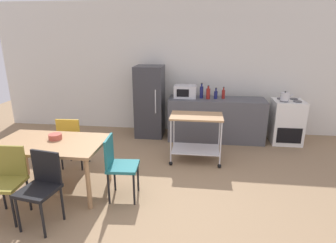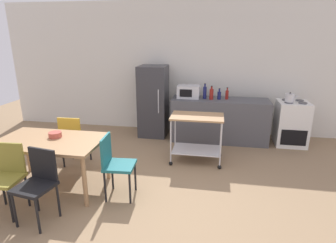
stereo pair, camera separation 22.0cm
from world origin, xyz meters
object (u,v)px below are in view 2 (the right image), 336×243
at_px(dining_table, 50,145).
at_px(bottle_olive_oil, 219,95).
at_px(bottle_sesame_oil, 211,94).
at_px(chair_mustard, 74,137).
at_px(bottle_sparkling_water, 227,94).
at_px(chair_black, 38,181).
at_px(chair_teal, 115,162).
at_px(microwave, 189,92).
at_px(bottle_wine, 205,92).
at_px(fruit_bowl, 55,135).
at_px(kitchen_cart, 197,131).
at_px(chair_olive, 6,174).
at_px(stove_oven, 291,123).
at_px(kettle, 290,98).
at_px(refrigerator, 153,101).

relative_size(dining_table, bottle_olive_oil, 6.56).
distance_m(dining_table, bottle_sesame_oil, 3.25).
bearing_deg(chair_mustard, bottle_sparkling_water, -148.63).
xyz_separation_m(chair_black, bottle_sesame_oil, (1.94, 3.09, 0.50)).
relative_size(chair_teal, microwave, 1.93).
bearing_deg(bottle_wine, fruit_bowl, -131.51).
xyz_separation_m(chair_teal, bottle_sparkling_water, (1.53, 2.52, 0.48)).
xyz_separation_m(microwave, bottle_sesame_oil, (0.48, -0.08, -0.01)).
relative_size(chair_black, microwave, 1.93).
bearing_deg(kitchen_cart, chair_olive, -139.71).
distance_m(chair_teal, chair_olive, 1.34).
xyz_separation_m(chair_mustard, bottle_sparkling_water, (2.57, 1.71, 0.48)).
xyz_separation_m(stove_oven, bottle_olive_oil, (-1.48, -0.02, 0.54)).
xyz_separation_m(dining_table, kitchen_cart, (2.01, 1.26, -0.10)).
height_order(chair_teal, kettle, kettle).
distance_m(kitchen_cart, fruit_bowl, 2.30).
bearing_deg(refrigerator, chair_black, -101.86).
height_order(dining_table, chair_mustard, chair_mustard).
height_order(refrigerator, bottle_wine, refrigerator).
xyz_separation_m(dining_table, kettle, (3.73, 2.32, 0.33)).
bearing_deg(microwave, bottle_sparkling_water, 0.09).
xyz_separation_m(stove_oven, bottle_sesame_oil, (-1.64, -0.06, 0.56)).
bearing_deg(bottle_wine, bottle_olive_oil, -2.91).
height_order(dining_table, kitchen_cart, kitchen_cart).
height_order(chair_mustard, bottle_sesame_oil, bottle_sesame_oil).
bearing_deg(kitchen_cart, chair_mustard, -165.63).
bearing_deg(microwave, stove_oven, -0.56).
bearing_deg(bottle_sesame_oil, refrigerator, 173.58).
xyz_separation_m(dining_table, bottle_sesame_oil, (2.21, 2.36, 0.35)).
bearing_deg(chair_olive, microwave, 53.87).
bearing_deg(fruit_bowl, chair_olive, -108.92).
relative_size(chair_mustard, bottle_wine, 2.80).
relative_size(bottle_sparkling_water, fruit_bowl, 1.33).
bearing_deg(kettle, fruit_bowl, -149.14).
xyz_separation_m(chair_olive, stove_oven, (4.08, 3.05, -0.07)).
bearing_deg(microwave, chair_olive, -122.46).
xyz_separation_m(dining_table, chair_black, (0.27, -0.73, -0.15)).
xyz_separation_m(dining_table, chair_olive, (-0.23, -0.64, -0.15)).
height_order(chair_teal, microwave, microwave).
bearing_deg(chair_mustard, dining_table, 90.80).
xyz_separation_m(microwave, bottle_olive_oil, (0.64, -0.04, -0.04)).
relative_size(chair_teal, stove_oven, 0.97).
bearing_deg(bottle_sesame_oil, chair_black, -122.13).
height_order(stove_oven, fruit_bowl, stove_oven).
distance_m(chair_mustard, kettle, 4.12).
bearing_deg(refrigerator, chair_mustard, -119.28).
bearing_deg(stove_oven, chair_black, -138.66).
bearing_deg(chair_teal, stove_oven, -53.10).
height_order(dining_table, stove_oven, stove_oven).
height_order(chair_teal, bottle_sparkling_water, bottle_sparkling_water).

